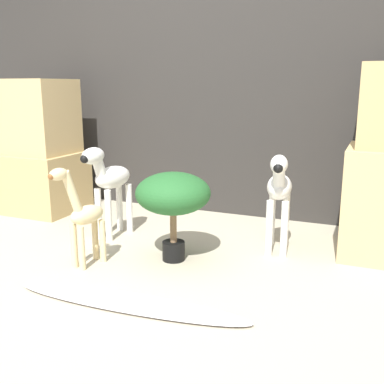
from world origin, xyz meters
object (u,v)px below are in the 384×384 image
object	(u,v)px
zebra_left	(109,180)
potted_palm_front	(173,196)
zebra_right	(279,190)
giraffe_figurine	(83,216)
surfboard	(127,302)

from	to	relation	value
zebra_left	potted_palm_front	distance (m)	0.65
zebra_right	giraffe_figurine	world-z (taller)	zebra_right
zebra_left	surfboard	xyz separation A→B (m)	(0.64, -0.86, -0.40)
zebra_right	giraffe_figurine	xyz separation A→B (m)	(-1.02, -0.67, -0.11)
zebra_right	giraffe_figurine	size ratio (longest dim) A/B	1.07
surfboard	zebra_right	bearing A→B (deg)	62.26
zebra_right	zebra_left	xyz separation A→B (m)	(-1.17, -0.15, 0.00)
giraffe_figurine	potted_palm_front	distance (m)	0.55
zebra_right	surfboard	size ratio (longest dim) A/B	0.52
zebra_right	giraffe_figurine	distance (m)	1.23
surfboard	potted_palm_front	bearing A→B (deg)	93.27
zebra_left	giraffe_figurine	distance (m)	0.55
zebra_left	giraffe_figurine	world-z (taller)	zebra_left
giraffe_figurine	potted_palm_front	xyz separation A→B (m)	(0.45, 0.29, 0.10)
giraffe_figurine	surfboard	world-z (taller)	giraffe_figurine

